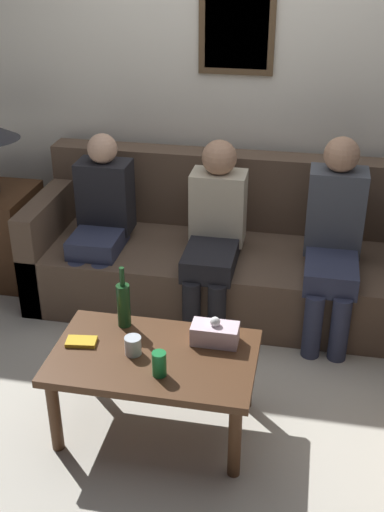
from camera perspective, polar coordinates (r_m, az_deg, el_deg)
The scene contains 12 objects.
ground_plane at distance 3.95m, azimuth 1.30°, elevation -7.60°, with size 16.00×16.00×0.00m, color beige.
wall_back at distance 4.36m, azimuth 3.91°, elevation 14.65°, with size 9.00×0.08×2.60m.
couch_main at distance 4.26m, azimuth 2.64°, elevation 0.07°, with size 2.44×0.92×0.92m.
coffee_table at distance 3.14m, azimuth -3.39°, elevation -9.63°, with size 0.98×0.60×0.45m.
wine_bottle at distance 3.25m, azimuth -6.10°, elevation -4.25°, with size 0.07×0.07×0.33m.
drinking_glass at distance 3.09m, azimuth -5.26°, elevation -7.93°, with size 0.08×0.08×0.09m.
book_stack at distance 3.21m, azimuth -9.81°, elevation -7.52°, with size 0.16×0.10×0.02m.
soda_can at distance 2.94m, azimuth -2.93°, elevation -9.55°, with size 0.07×0.07×0.12m.
tissue_box at distance 3.15m, azimuth 2.05°, elevation -6.88°, with size 0.23×0.12×0.15m.
person_left at distance 4.16m, azimuth -8.06°, elevation 3.51°, with size 0.34×0.57×1.11m.
person_middle at distance 3.95m, azimuth 2.03°, elevation 2.50°, with size 0.34×0.65×1.12m.
person_right at distance 3.90m, azimuth 12.49°, elevation 1.92°, with size 0.34×0.65×1.19m.
Camera 1 is at (0.53, -3.18, 2.29)m, focal length 45.00 mm.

